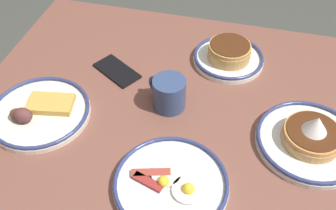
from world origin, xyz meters
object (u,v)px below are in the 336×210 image
plate_far_companion (39,112)px  plate_far_side (171,184)px  plate_near_main (311,139)px  cell_phone (117,71)px  plate_center_pancakes (229,55)px  coffee_mug (169,93)px

plate_far_companion → plate_far_side: 0.41m
plate_near_main → cell_phone: (0.56, -0.15, -0.02)m
plate_center_pancakes → plate_far_companion: plate_center_pancakes is taller
cell_phone → plate_far_companion: bearing=89.2°
plate_center_pancakes → plate_near_main: bearing=131.2°
coffee_mug → plate_center_pancakes: bearing=-120.1°
plate_center_pancakes → coffee_mug: (0.13, 0.23, 0.02)m
plate_far_side → coffee_mug: 0.26m
plate_near_main → cell_phone: size_ratio=1.86×
plate_near_main → plate_far_side: 0.37m
plate_far_companion → plate_far_side: size_ratio=1.00×
plate_near_main → plate_center_pancakes: size_ratio=1.24×
plate_near_main → plate_far_companion: plate_near_main is taller
plate_near_main → coffee_mug: size_ratio=2.36×
plate_near_main → plate_far_companion: size_ratio=1.01×
plate_far_side → plate_near_main: bearing=-146.3°
plate_center_pancakes → coffee_mug: 0.26m
plate_far_companion → plate_far_side: bearing=161.8°
plate_near_main → plate_center_pancakes: plate_near_main is taller
coffee_mug → cell_phone: (0.18, -0.10, -0.04)m
plate_far_side → cell_phone: plate_far_side is taller
plate_far_companion → plate_far_side: plate_far_companion is taller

